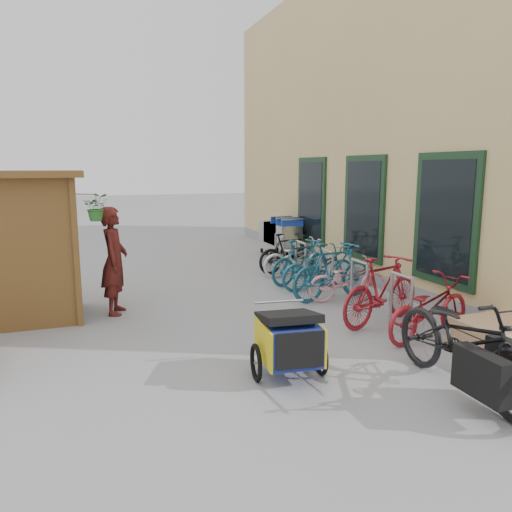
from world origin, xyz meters
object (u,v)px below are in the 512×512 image
object	(u,v)px
kiosk	(8,226)
shopping_carts	(280,233)
child_trailer	(289,339)
bike_6	(297,257)
bike_3	(333,271)
bike_7	(288,253)
bike_2	(348,280)
cargo_bike	(466,342)
bike_0	(429,308)
bike_1	(382,290)
bike_4	(319,268)
person_kiosk	(114,261)
pallet_stack	(509,340)
bike_5	(301,262)

from	to	relation	value
kiosk	shopping_carts	xyz separation A→B (m)	(6.28, 4.00, -0.89)
child_trailer	bike_6	world-z (taller)	bike_6
bike_3	bike_7	world-z (taller)	bike_3
bike_2	cargo_bike	bearing A→B (deg)	175.10
bike_0	bike_2	bearing A→B (deg)	-14.23
cargo_bike	bike_1	bearing A→B (deg)	79.16
bike_2	bike_3	distance (m)	0.31
bike_4	bike_3	bearing A→B (deg)	165.53
kiosk	child_trailer	bearing A→B (deg)	-46.99
kiosk	bike_4	distance (m)	5.69
shopping_carts	cargo_bike	xyz separation A→B (m)	(-1.36, -8.54, -0.09)
person_kiosk	bike_4	world-z (taller)	person_kiosk
pallet_stack	bike_5	bearing A→B (deg)	100.25
shopping_carts	bike_4	size ratio (longest dim) A/B	1.03
bike_6	cargo_bike	bearing A→B (deg)	172.72
bike_4	bike_6	bearing A→B (deg)	-10.64
kiosk	bike_7	distance (m)	6.06
bike_3	cargo_bike	bearing A→B (deg)	162.41
bike_0	child_trailer	bearing A→B (deg)	87.22
bike_1	person_kiosk	bearing A→B (deg)	43.19
kiosk	shopping_carts	world-z (taller)	kiosk
child_trailer	bike_3	size ratio (longest dim) A/B	0.80
pallet_stack	bike_6	xyz separation A→B (m)	(-0.60, 5.39, 0.22)
pallet_stack	bike_0	size ratio (longest dim) A/B	0.69
pallet_stack	bike_4	xyz separation A→B (m)	(-0.70, 4.13, 0.24)
kiosk	bike_3	xyz separation A→B (m)	(5.45, -0.58, -1.00)
shopping_carts	person_kiosk	bearing A→B (deg)	-138.98
shopping_carts	bike_4	xyz separation A→B (m)	(-0.70, -3.74, -0.22)
pallet_stack	bike_0	bearing A→B (deg)	122.25
child_trailer	bike_4	bearing A→B (deg)	64.89
bike_2	bike_4	bearing A→B (deg)	11.50
bike_1	shopping_carts	bearing A→B (deg)	-26.85
bike_4	bike_6	size ratio (longest dim) A/B	1.03
pallet_stack	bike_2	bearing A→B (deg)	101.08
bike_0	bike_6	world-z (taller)	bike_0
bike_4	child_trailer	bearing A→B (deg)	142.50
kiosk	pallet_stack	distance (m)	7.50
bike_4	bike_1	bearing A→B (deg)	171.21
bike_7	bike_3	bearing A→B (deg)	166.28
kiosk	cargo_bike	xyz separation A→B (m)	(4.92, -4.54, -0.97)
bike_0	kiosk	bearing A→B (deg)	47.25
kiosk	bike_7	world-z (taller)	kiosk
bike_2	bike_5	size ratio (longest dim) A/B	0.96
kiosk	bike_5	bearing A→B (deg)	8.39
bike_1	bike_7	xyz separation A→B (m)	(0.18, 4.09, -0.08)
child_trailer	person_kiosk	bearing A→B (deg)	123.01
shopping_carts	bike_2	xyz separation A→B (m)	(-0.61, -4.74, -0.26)
pallet_stack	person_kiosk	xyz separation A→B (m)	(-4.71, 3.77, 0.70)
bike_0	bike_3	world-z (taller)	bike_3
bike_5	bike_7	xyz separation A→B (m)	(0.21, 1.15, -0.01)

